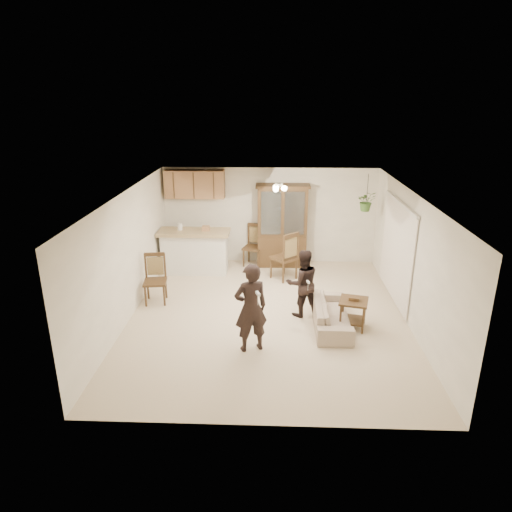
{
  "coord_description": "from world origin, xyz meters",
  "views": [
    {
      "loc": [
        0.1,
        -8.31,
        4.25
      ],
      "look_at": [
        -0.24,
        0.4,
        1.15
      ],
      "focal_mm": 32.0,
      "sensor_mm": 36.0,
      "label": 1
    }
  ],
  "objects_px": {
    "adult": "(251,303)",
    "side_table": "(353,313)",
    "child": "(302,284)",
    "china_hutch": "(282,226)",
    "chair_bar": "(156,289)",
    "chair_hutch_right": "(284,265)",
    "sofa": "(332,308)",
    "chair_hutch_left": "(253,254)"
  },
  "relations": [
    {
      "from": "adult",
      "to": "chair_hutch_left",
      "type": "relative_size",
      "value": 1.67
    },
    {
      "from": "china_hutch",
      "to": "child",
      "type": "bearing_deg",
      "value": -83.34
    },
    {
      "from": "china_hutch",
      "to": "chair_hutch_left",
      "type": "bearing_deg",
      "value": -177.53
    },
    {
      "from": "child",
      "to": "chair_bar",
      "type": "xyz_separation_m",
      "value": [
        -3.1,
        0.47,
        -0.38
      ]
    },
    {
      "from": "china_hutch",
      "to": "chair_bar",
      "type": "height_order",
      "value": "china_hutch"
    },
    {
      "from": "child",
      "to": "china_hutch",
      "type": "bearing_deg",
      "value": -97.81
    },
    {
      "from": "chair_hutch_left",
      "to": "chair_hutch_right",
      "type": "bearing_deg",
      "value": -32.05
    },
    {
      "from": "side_table",
      "to": "chair_bar",
      "type": "bearing_deg",
      "value": 166.52
    },
    {
      "from": "chair_bar",
      "to": "chair_hutch_right",
      "type": "bearing_deg",
      "value": 20.35
    },
    {
      "from": "china_hutch",
      "to": "chair_hutch_right",
      "type": "bearing_deg",
      "value": -88.26
    },
    {
      "from": "chair_bar",
      "to": "side_table",
      "type": "bearing_deg",
      "value": -20.91
    },
    {
      "from": "sofa",
      "to": "child",
      "type": "xyz_separation_m",
      "value": [
        -0.55,
        0.44,
        0.31
      ]
    },
    {
      "from": "side_table",
      "to": "chair_bar",
      "type": "relative_size",
      "value": 0.6
    },
    {
      "from": "chair_hutch_right",
      "to": "child",
      "type": "bearing_deg",
      "value": 57.72
    },
    {
      "from": "sofa",
      "to": "china_hutch",
      "type": "relative_size",
      "value": 0.88
    },
    {
      "from": "chair_bar",
      "to": "chair_hutch_right",
      "type": "height_order",
      "value": "chair_hutch_right"
    },
    {
      "from": "child",
      "to": "chair_hutch_right",
      "type": "relative_size",
      "value": 1.14
    },
    {
      "from": "chair_hutch_left",
      "to": "chair_hutch_right",
      "type": "distance_m",
      "value": 1.18
    },
    {
      "from": "sofa",
      "to": "chair_hutch_right",
      "type": "height_order",
      "value": "chair_hutch_right"
    },
    {
      "from": "side_table",
      "to": "chair_hutch_right",
      "type": "distance_m",
      "value": 2.75
    },
    {
      "from": "adult",
      "to": "chair_hutch_right",
      "type": "height_order",
      "value": "adult"
    },
    {
      "from": "china_hutch",
      "to": "side_table",
      "type": "bearing_deg",
      "value": -69.33
    },
    {
      "from": "chair_hutch_left",
      "to": "china_hutch",
      "type": "bearing_deg",
      "value": 19.97
    },
    {
      "from": "child",
      "to": "chair_hutch_left",
      "type": "height_order",
      "value": "child"
    },
    {
      "from": "child",
      "to": "side_table",
      "type": "relative_size",
      "value": 2.12
    },
    {
      "from": "sofa",
      "to": "side_table",
      "type": "bearing_deg",
      "value": -96.7
    },
    {
      "from": "chair_bar",
      "to": "chair_hutch_left",
      "type": "distance_m",
      "value": 3.08
    },
    {
      "from": "china_hutch",
      "to": "chair_hutch_left",
      "type": "xyz_separation_m",
      "value": [
        -0.74,
        -0.04,
        -0.75
      ]
    },
    {
      "from": "child",
      "to": "side_table",
      "type": "distance_m",
      "value": 1.13
    },
    {
      "from": "adult",
      "to": "china_hutch",
      "type": "height_order",
      "value": "china_hutch"
    },
    {
      "from": "chair_hutch_right",
      "to": "sofa",
      "type": "bearing_deg",
      "value": 68.27
    },
    {
      "from": "adult",
      "to": "side_table",
      "type": "relative_size",
      "value": 2.83
    },
    {
      "from": "chair_hutch_right",
      "to": "chair_hutch_left",
      "type": "bearing_deg",
      "value": -90.82
    },
    {
      "from": "sofa",
      "to": "china_hutch",
      "type": "bearing_deg",
      "value": 16.16
    },
    {
      "from": "child",
      "to": "adult",
      "type": "bearing_deg",
      "value": 39.78
    },
    {
      "from": "chair_bar",
      "to": "chair_hutch_right",
      "type": "distance_m",
      "value": 3.13
    },
    {
      "from": "adult",
      "to": "side_table",
      "type": "xyz_separation_m",
      "value": [
        1.91,
        0.88,
        -0.6
      ]
    },
    {
      "from": "adult",
      "to": "chair_bar",
      "type": "xyz_separation_m",
      "value": [
        -2.14,
        1.85,
        -0.6
      ]
    },
    {
      "from": "child",
      "to": "chair_bar",
      "type": "relative_size",
      "value": 1.27
    },
    {
      "from": "china_hutch",
      "to": "chair_hutch_right",
      "type": "distance_m",
      "value": 1.18
    },
    {
      "from": "adult",
      "to": "side_table",
      "type": "distance_m",
      "value": 2.19
    },
    {
      "from": "china_hutch",
      "to": "chair_bar",
      "type": "xyz_separation_m",
      "value": [
        -2.73,
        -2.39,
        -0.75
      ]
    }
  ]
}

